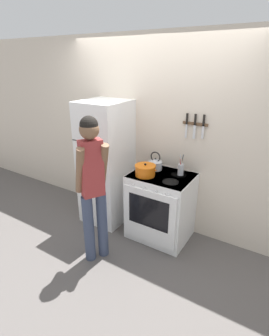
{
  "coord_description": "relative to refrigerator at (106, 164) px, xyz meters",
  "views": [
    {
      "loc": [
        1.59,
        -3.02,
        2.21
      ],
      "look_at": [
        -0.01,
        -0.45,
        0.97
      ],
      "focal_mm": 28.0,
      "sensor_mm": 36.0,
      "label": 1
    }
  ],
  "objects": [
    {
      "name": "dutch_oven_pot",
      "position": [
        0.7,
        -0.11,
        0.09
      ],
      "size": [
        0.3,
        0.26,
        0.16
      ],
      "color": "orange",
      "rests_on": "stove_range"
    },
    {
      "name": "person",
      "position": [
        0.42,
        -0.77,
        0.11
      ],
      "size": [
        0.39,
        0.42,
        1.71
      ],
      "rotation": [
        0.0,
        0.0,
        1.05
      ],
      "color": "#38425B",
      "rests_on": "ground_plane"
    },
    {
      "name": "refrigerator",
      "position": [
        0.0,
        0.0,
        0.0
      ],
      "size": [
        0.6,
        0.65,
        1.74
      ],
      "color": "white",
      "rests_on": "ground_plane"
    },
    {
      "name": "utensil_jar",
      "position": [
        1.06,
        0.14,
        0.1
      ],
      "size": [
        0.07,
        0.07,
        0.27
      ],
      "color": "#B7BABF",
      "rests_on": "stove_range"
    },
    {
      "name": "wall_knife_strip",
      "position": [
        1.14,
        0.3,
        0.65
      ],
      "size": [
        0.31,
        0.03,
        0.31
      ],
      "color": "brown"
    },
    {
      "name": "wall_back",
      "position": [
        0.57,
        0.34,
        0.41
      ],
      "size": [
        10.0,
        0.06,
        2.55
      ],
      "color": "beige",
      "rests_on": "ground_plane"
    },
    {
      "name": "ground_plane",
      "position": [
        0.57,
        0.31,
        -0.87
      ],
      "size": [
        14.0,
        14.0,
        0.0
      ],
      "primitive_type": "plane",
      "color": "#5B5654"
    },
    {
      "name": "stove_range",
      "position": [
        0.87,
        -0.02,
        -0.41
      ],
      "size": [
        0.77,
        0.65,
        0.89
      ],
      "color": "white",
      "rests_on": "ground_plane"
    },
    {
      "name": "tea_kettle",
      "position": [
        0.71,
        0.13,
        0.1
      ],
      "size": [
        0.22,
        0.18,
        0.24
      ],
      "color": "silver",
      "rests_on": "stove_range"
    }
  ]
}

